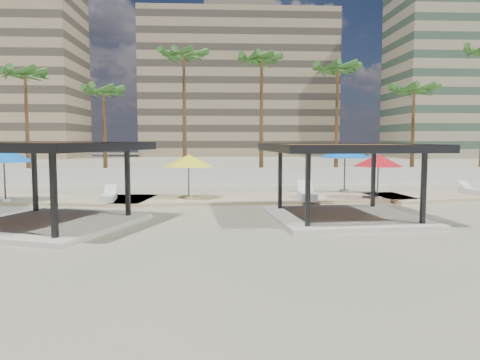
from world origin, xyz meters
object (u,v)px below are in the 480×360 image
Objects in this scene: lounger_a at (109,197)px; pavilion_central at (345,175)px; umbrella_c at (378,160)px; lounger_b at (307,195)px; lounger_c at (473,191)px; pavilion_west at (42,177)px.

pavilion_central is at bearing -121.16° from lounger_a.
lounger_a is at bearing 179.82° from umbrella_c.
lounger_b is 1.24× the size of lounger_c.
umbrella_c is at bearing -95.70° from lounger_a.
lounger_a is 1.00× the size of lounger_c.
umbrella_c is 4.14m from lounger_b.
lounger_b is (-3.73, 0.06, -1.79)m from umbrella_c.
lounger_c is (20.07, 1.71, -0.00)m from lounger_a.
umbrella_c is at bearing 41.75° from pavilion_west.
umbrella_c is 14.03m from lounger_a.
pavilion_west reaches higher than lounger_a.
pavilion_central is 3.34× the size of lounger_c.
pavilion_central is 3.32× the size of lounger_a.
pavilion_central is 11.99m from lounger_a.
pavilion_central reaches higher than lounger_a.
pavilion_west is at bearing 96.42° from lounger_c.
pavilion_central reaches higher than lounger_c.
lounger_c is at bearing 15.92° from umbrella_c.
pavilion_west is at bearing 122.33° from lounger_b.
lounger_a is (1.03, 6.18, -1.54)m from pavilion_west.
lounger_a is (-13.91, 0.04, -1.84)m from umbrella_c.
lounger_b reaches higher than lounger_c.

